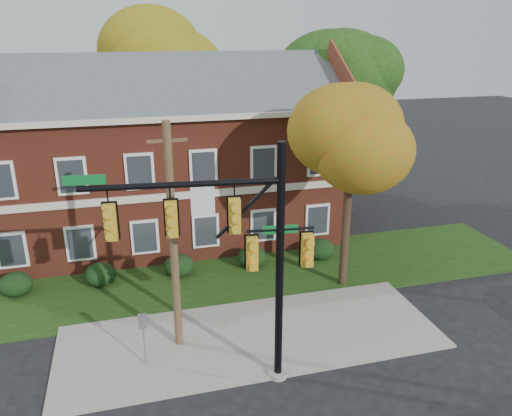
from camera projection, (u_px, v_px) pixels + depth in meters
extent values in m
plane|color=black|center=(259.00, 354.00, 17.65)|extent=(120.00, 120.00, 0.00)
cube|color=gray|center=(252.00, 337.00, 18.55)|extent=(14.00, 5.00, 0.08)
cube|color=#193811|center=(225.00, 277.00, 23.10)|extent=(30.00, 6.00, 0.04)
cube|color=maroon|center=(165.00, 174.00, 26.90)|extent=(18.00, 8.00, 7.00)
cube|color=beige|center=(160.00, 106.00, 25.68)|extent=(18.80, 8.80, 0.24)
cube|color=beige|center=(172.00, 196.00, 23.23)|extent=(18.00, 0.12, 0.35)
ellipsoid|color=black|center=(15.00, 284.00, 21.38)|extent=(1.40, 1.26, 1.05)
ellipsoid|color=black|center=(100.00, 274.00, 22.23)|extent=(1.40, 1.26, 1.05)
ellipsoid|color=black|center=(179.00, 265.00, 23.08)|extent=(1.40, 1.26, 1.05)
ellipsoid|color=black|center=(252.00, 257.00, 23.94)|extent=(1.40, 1.26, 1.05)
ellipsoid|color=black|center=(320.00, 249.00, 24.79)|extent=(1.40, 1.26, 1.05)
cylinder|color=black|center=(346.00, 225.00, 21.54)|extent=(0.36, 0.36, 5.76)
ellipsoid|color=#BE4E10|center=(351.00, 143.00, 20.32)|extent=(4.25, 4.25, 3.60)
ellipsoid|color=#BE4E10|center=(371.00, 129.00, 19.93)|extent=(3.50, 3.50, 3.00)
cylinder|color=black|center=(345.00, 156.00, 30.48)|extent=(0.36, 0.36, 7.04)
ellipsoid|color=#1A360E|center=(349.00, 83.00, 29.00)|extent=(5.95, 5.95, 5.04)
ellipsoid|color=#1A360E|center=(368.00, 72.00, 28.53)|extent=(4.90, 4.90, 4.20)
cylinder|color=black|center=(168.00, 137.00, 34.30)|extent=(0.36, 0.36, 7.68)
ellipsoid|color=#BA7710|center=(164.00, 65.00, 32.69)|extent=(6.46, 6.46, 5.47)
ellipsoid|color=#BA7710|center=(179.00, 56.00, 32.20)|extent=(5.32, 5.32, 4.56)
cylinder|color=gray|center=(278.00, 374.00, 16.49)|extent=(0.63, 0.63, 0.18)
cylinder|color=black|center=(280.00, 269.00, 15.19)|extent=(0.27, 0.27, 7.89)
cylinder|color=black|center=(182.00, 185.00, 13.84)|extent=(5.62, 0.79, 0.18)
cylinder|color=black|center=(280.00, 230.00, 14.76)|extent=(2.03, 0.31, 0.09)
cube|color=gold|center=(110.00, 223.00, 13.89)|extent=(0.53, 0.39, 1.31)
cube|color=gold|center=(172.00, 219.00, 14.13)|extent=(0.53, 0.39, 1.31)
cube|color=gold|center=(235.00, 216.00, 14.39)|extent=(0.53, 0.39, 1.31)
cube|color=silver|center=(203.00, 201.00, 14.09)|extent=(0.68, 0.12, 0.85)
cube|color=#0D6726|center=(84.00, 180.00, 13.39)|extent=(1.13, 0.17, 0.27)
cube|color=gold|center=(252.00, 254.00, 14.88)|extent=(0.53, 0.39, 1.31)
cube|color=gold|center=(307.00, 250.00, 15.12)|extent=(0.53, 0.39, 1.31)
cube|color=#0D6726|center=(280.00, 230.00, 14.76)|extent=(1.07, 0.16, 0.26)
cylinder|color=brown|center=(173.00, 242.00, 16.79)|extent=(0.27, 0.27, 8.17)
cube|color=brown|center=(167.00, 141.00, 15.63)|extent=(1.27, 0.10, 0.09)
cylinder|color=slate|center=(144.00, 340.00, 16.70)|extent=(0.06, 0.06, 2.02)
cube|color=slate|center=(143.00, 321.00, 16.45)|extent=(0.30, 0.06, 0.57)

